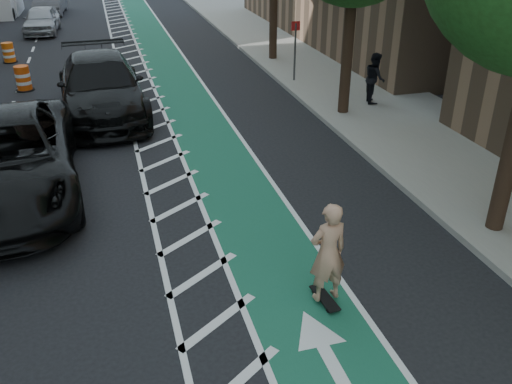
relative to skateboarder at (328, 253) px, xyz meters
name	(u,v)px	position (x,y,z in m)	size (l,w,h in m)	color
ground	(123,288)	(-3.46, 1.40, -1.06)	(120.00, 120.00, 0.00)	black
bike_lane	(191,108)	(-0.46, 11.40, -1.05)	(2.00, 90.00, 0.01)	#17513B
buffer_strip	(149,112)	(-1.96, 11.40, -1.05)	(1.40, 90.00, 0.01)	silver
sidewalk_right	(358,92)	(6.04, 11.40, -0.98)	(5.00, 90.00, 0.15)	gray
curb_right	(298,97)	(3.59, 11.40, -0.98)	(0.12, 90.00, 0.16)	gray
sign_post	(295,50)	(4.14, 13.40, 0.30)	(0.35, 0.08, 2.47)	#4C4C4C
skateboard	(325,298)	(0.00, 0.00, -0.97)	(0.30, 0.82, 0.11)	black
skateboarder	(328,253)	(0.00, 0.00, 0.00)	(0.69, 0.45, 1.90)	tan
suv_near	(4,159)	(-5.86, 5.96, -0.06)	(3.29, 7.14, 1.98)	black
suv_far	(101,87)	(-3.46, 11.61, -0.08)	(2.74, 6.74, 1.96)	black
car_silver	(41,20)	(-6.40, 27.31, -0.30)	(1.77, 4.41, 1.50)	#A6A7AC
car_grey	(50,2)	(-6.26, 34.24, -0.24)	(1.72, 4.94, 1.63)	#57575C
pedestrian	(375,78)	(5.90, 9.89, -0.02)	(0.86, 0.67, 1.77)	black
barrel_b	(23,79)	(-6.37, 15.40, -0.60)	(0.71, 0.71, 0.96)	#DB4A0B
barrel_c	(9,53)	(-7.46, 20.40, -0.63)	(0.66, 0.66, 0.90)	#E75A0C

